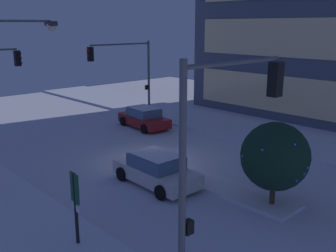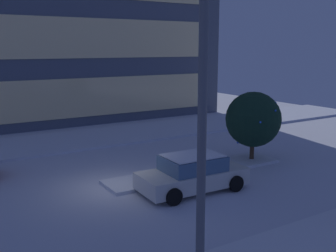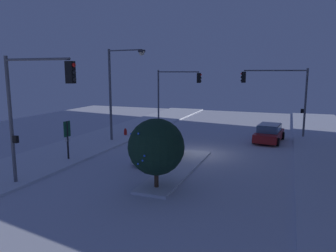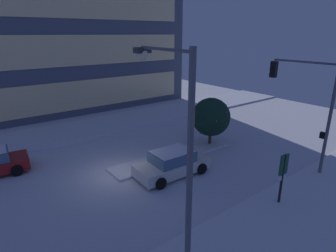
{
  "view_description": "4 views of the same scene",
  "coord_description": "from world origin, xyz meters",
  "px_view_note": "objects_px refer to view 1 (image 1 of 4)",
  "views": [
    {
      "loc": [
        15.62,
        -13.45,
        7.28
      ],
      "look_at": [
        0.91,
        0.35,
        2.12
      ],
      "focal_mm": 42.27,
      "sensor_mm": 36.0,
      "label": 1
    },
    {
      "loc": [
        -6.49,
        -14.65,
        5.73
      ],
      "look_at": [
        2.63,
        0.07,
        2.33
      ],
      "focal_mm": 43.04,
      "sensor_mm": 36.0,
      "label": 2
    },
    {
      "loc": [
        21.71,
        5.91,
        5.79
      ],
      "look_at": [
        2.75,
        -1.25,
        2.37
      ],
      "focal_mm": 34.48,
      "sensor_mm": 36.0,
      "label": 3
    },
    {
      "loc": [
        -6.6,
        -13.59,
        7.92
      ],
      "look_at": [
        4.27,
        0.71,
        1.96
      ],
      "focal_mm": 29.98,
      "sensor_mm": 36.0,
      "label": 4
    }
  ],
  "objects_px": {
    "decorated_tree_median": "(275,156)",
    "traffic_light_corner_far_left": "(126,66)",
    "traffic_light_corner_near_right": "(224,138)",
    "car_far": "(144,118)",
    "parking_info_sign": "(75,201)",
    "street_lamp_arched": "(6,80)",
    "car_near": "(156,170)"
  },
  "relations": [
    {
      "from": "car_far",
      "to": "parking_info_sign",
      "type": "height_order",
      "value": "parking_info_sign"
    },
    {
      "from": "car_near",
      "to": "street_lamp_arched",
      "type": "relative_size",
      "value": 0.6
    },
    {
      "from": "car_far",
      "to": "traffic_light_corner_far_left",
      "type": "distance_m",
      "value": 4.45
    },
    {
      "from": "car_near",
      "to": "traffic_light_corner_far_left",
      "type": "distance_m",
      "value": 13.67
    },
    {
      "from": "car_far",
      "to": "street_lamp_arched",
      "type": "height_order",
      "value": "street_lamp_arched"
    },
    {
      "from": "street_lamp_arched",
      "to": "decorated_tree_median",
      "type": "xyz_separation_m",
      "value": [
        8.96,
        6.96,
        -2.81
      ]
    },
    {
      "from": "car_far",
      "to": "parking_info_sign",
      "type": "relative_size",
      "value": 1.73
    },
    {
      "from": "parking_info_sign",
      "to": "decorated_tree_median",
      "type": "relative_size",
      "value": 0.74
    },
    {
      "from": "parking_info_sign",
      "to": "decorated_tree_median",
      "type": "height_order",
      "value": "decorated_tree_median"
    },
    {
      "from": "car_near",
      "to": "decorated_tree_median",
      "type": "distance_m",
      "value": 5.59
    },
    {
      "from": "decorated_tree_median",
      "to": "traffic_light_corner_far_left",
      "type": "bearing_deg",
      "value": 162.86
    },
    {
      "from": "car_near",
      "to": "car_far",
      "type": "distance_m",
      "value": 10.73
    },
    {
      "from": "street_lamp_arched",
      "to": "decorated_tree_median",
      "type": "distance_m",
      "value": 11.69
    },
    {
      "from": "traffic_light_corner_far_left",
      "to": "car_far",
      "type": "bearing_deg",
      "value": 78.97
    },
    {
      "from": "traffic_light_corner_far_left",
      "to": "parking_info_sign",
      "type": "distance_m",
      "value": 18.54
    },
    {
      "from": "car_far",
      "to": "decorated_tree_median",
      "type": "distance_m",
      "value": 14.44
    },
    {
      "from": "car_near",
      "to": "car_far",
      "type": "xyz_separation_m",
      "value": [
        -8.6,
        6.41,
        -0.0
      ]
    },
    {
      "from": "traffic_light_corner_near_right",
      "to": "street_lamp_arched",
      "type": "height_order",
      "value": "street_lamp_arched"
    },
    {
      "from": "car_near",
      "to": "car_far",
      "type": "bearing_deg",
      "value": 144.99
    },
    {
      "from": "traffic_light_corner_near_right",
      "to": "parking_info_sign",
      "type": "bearing_deg",
      "value": 110.81
    },
    {
      "from": "decorated_tree_median",
      "to": "traffic_light_corner_near_right",
      "type": "bearing_deg",
      "value": -71.72
    },
    {
      "from": "traffic_light_corner_far_left",
      "to": "decorated_tree_median",
      "type": "height_order",
      "value": "traffic_light_corner_far_left"
    },
    {
      "from": "car_near",
      "to": "decorated_tree_median",
      "type": "relative_size",
      "value": 1.28
    },
    {
      "from": "street_lamp_arched",
      "to": "traffic_light_corner_far_left",
      "type": "bearing_deg",
      "value": 38.16
    },
    {
      "from": "car_far",
      "to": "street_lamp_arched",
      "type": "bearing_deg",
      "value": 118.51
    },
    {
      "from": "car_near",
      "to": "street_lamp_arched",
      "type": "bearing_deg",
      "value": -126.1
    },
    {
      "from": "car_far",
      "to": "traffic_light_corner_far_left",
      "type": "xyz_separation_m",
      "value": [
        -2.63,
        0.51,
        3.55
      ]
    },
    {
      "from": "traffic_light_corner_near_right",
      "to": "decorated_tree_median",
      "type": "distance_m",
      "value": 6.39
    },
    {
      "from": "traffic_light_corner_near_right",
      "to": "street_lamp_arched",
      "type": "relative_size",
      "value": 0.86
    },
    {
      "from": "traffic_light_corner_near_right",
      "to": "traffic_light_corner_far_left",
      "type": "distance_m",
      "value": 21.06
    },
    {
      "from": "car_near",
      "to": "traffic_light_corner_far_left",
      "type": "height_order",
      "value": "traffic_light_corner_far_left"
    },
    {
      "from": "parking_info_sign",
      "to": "car_near",
      "type": "bearing_deg",
      "value": 28.43
    }
  ]
}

